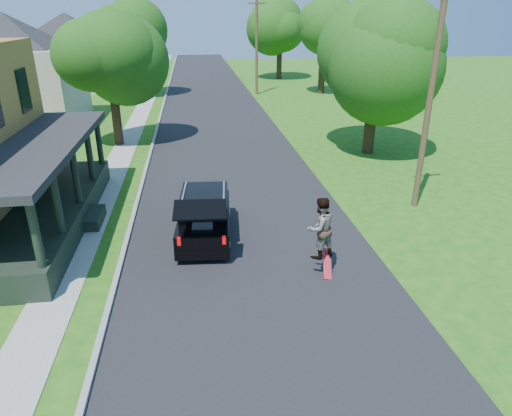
{
  "coord_description": "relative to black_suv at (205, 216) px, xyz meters",
  "views": [
    {
      "loc": [
        -1.59,
        -9.84,
        7.11
      ],
      "look_at": [
        0.17,
        3.0,
        1.57
      ],
      "focal_mm": 32.0,
      "sensor_mm": 36.0,
      "label": 1
    }
  ],
  "objects": [
    {
      "name": "curb",
      "position": [
        -2.65,
        15.64,
        -0.78
      ],
      "size": [
        0.15,
        120.0,
        0.12
      ],
      "primitive_type": "cube",
      "color": "gray",
      "rests_on": "ground"
    },
    {
      "name": "skateboarder",
      "position": [
        3.21,
        -2.86,
        0.71
      ],
      "size": [
        1.1,
        1.0,
        1.84
      ],
      "rotation": [
        0.0,
        0.0,
        3.56
      ],
      "color": "black",
      "rests_on": "ground"
    },
    {
      "name": "skateboard",
      "position": [
        3.46,
        -2.98,
        -0.44
      ],
      "size": [
        0.35,
        0.64,
        0.74
      ],
      "rotation": [
        0.0,
        0.0,
        0.02
      ],
      "color": "#A10D17",
      "rests_on": "ground"
    },
    {
      "name": "black_suv",
      "position": [
        0.0,
        0.0,
        0.0
      ],
      "size": [
        1.98,
        4.47,
        2.03
      ],
      "rotation": [
        0.0,
        0.0,
        -0.08
      ],
      "color": "black",
      "rests_on": "ground"
    },
    {
      "name": "neighbor_house_mid",
      "position": [
        -12.1,
        19.64,
        3.41
      ],
      "size": [
        12.78,
        12.78,
        8.3
      ],
      "color": "#AFA99B",
      "rests_on": "ground"
    },
    {
      "name": "tree_right_near",
      "position": [
        9.22,
        9.23,
        4.67
      ],
      "size": [
        7.06,
        6.78,
        8.7
      ],
      "rotation": [
        0.0,
        0.0,
        0.19
      ],
      "color": "black",
      "rests_on": "ground"
    },
    {
      "name": "ground",
      "position": [
        1.4,
        -4.36,
        -0.78
      ],
      "size": [
        140.0,
        140.0,
        0.0
      ],
      "primitive_type": "plane",
      "color": "#1A5B12",
      "rests_on": "ground"
    },
    {
      "name": "tree_left_mid",
      "position": [
        -4.64,
        12.85,
        4.37
      ],
      "size": [
        5.25,
        5.01,
        7.7
      ],
      "rotation": [
        0.0,
        0.0,
        0.11
      ],
      "color": "black",
      "rests_on": "ground"
    },
    {
      "name": "utility_pole_near",
      "position": [
        8.4,
        1.64,
        3.44
      ],
      "size": [
        1.42,
        0.28,
        8.17
      ],
      "rotation": [
        0.0,
        0.0,
        0.12
      ],
      "color": "#4B3A22",
      "rests_on": "ground"
    },
    {
      "name": "tree_right_far",
      "position": [
        9.96,
        40.19,
        5.56
      ],
      "size": [
        7.21,
        7.38,
        9.62
      ],
      "rotation": [
        0.0,
        0.0,
        -0.28
      ],
      "color": "black",
      "rests_on": "ground"
    },
    {
      "name": "tree_left_far",
      "position": [
        -5.34,
        30.24,
        4.8
      ],
      "size": [
        6.89,
        7.1,
        8.55
      ],
      "rotation": [
        0.0,
        0.0,
        -0.39
      ],
      "color": "black",
      "rests_on": "ground"
    },
    {
      "name": "tree_right_mid",
      "position": [
        12.11,
        29.5,
        5.67
      ],
      "size": [
        7.0,
        7.24,
        9.55
      ],
      "rotation": [
        0.0,
        0.0,
        -0.34
      ],
      "color": "black",
      "rests_on": "ground"
    },
    {
      "name": "sidewalk",
      "position": [
        -4.2,
        15.64,
        -0.78
      ],
      "size": [
        1.3,
        120.0,
        0.03
      ],
      "primitive_type": "cube",
      "color": "gray",
      "rests_on": "ground"
    },
    {
      "name": "street",
      "position": [
        1.4,
        15.64,
        -0.78
      ],
      "size": [
        8.0,
        120.0,
        0.02
      ],
      "primitive_type": "cube",
      "color": "black",
      "rests_on": "ground"
    },
    {
      "name": "neighbor_house_far",
      "position": [
        -12.1,
        35.64,
        3.41
      ],
      "size": [
        12.78,
        12.78,
        8.3
      ],
      "color": "#AFA99B",
      "rests_on": "ground"
    },
    {
      "name": "utility_pole_far",
      "position": [
        5.9,
        29.75,
        3.61
      ],
      "size": [
        1.52,
        0.39,
        8.5
      ],
      "rotation": [
        0.0,
        0.0,
        0.18
      ],
      "color": "#4B3A22",
      "rests_on": "ground"
    }
  ]
}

